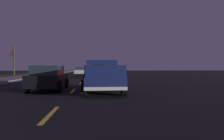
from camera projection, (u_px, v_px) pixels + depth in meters
ground at (73, 78)px, 28.45m from camera, size 144.00×144.00×0.00m
sidewalk_shoulder at (16, 78)px, 27.87m from camera, size 108.00×4.00×0.12m
lane_markings at (55, 77)px, 31.57m from camera, size 108.00×7.04×0.01m
pickup_truck at (102, 75)px, 12.27m from camera, size 5.49×2.40×1.87m
sedan_black at (49, 78)px, 13.14m from camera, size 4.40×2.03×1.54m
sedan_red at (99, 72)px, 29.51m from camera, size 4.43×2.07×1.54m
sedan_silver at (80, 71)px, 39.98m from camera, size 4.44×2.09×1.54m
bare_tree_far at (14, 59)px, 38.87m from camera, size 1.03×2.26×5.65m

